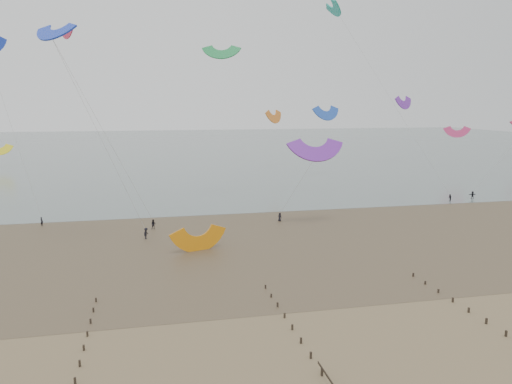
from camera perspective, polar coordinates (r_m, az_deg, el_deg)
ground at (r=44.78m, az=-0.41°, el=-16.75°), size 500.00×500.00×0.00m
sea_and_shore at (r=76.34m, az=-8.78°, el=-5.38°), size 500.00×665.00×0.03m
kitesurfer_lead at (r=90.82m, az=-23.29°, el=-3.12°), size 0.67×0.64×1.54m
kitesurfers at (r=90.17m, az=2.58°, el=-2.34°), size 121.87×19.00×1.79m
grounded_kite at (r=70.40m, az=-6.54°, el=-6.67°), size 8.19×7.19×3.80m
kites_airborne at (r=124.77m, az=-6.93°, el=9.64°), size 250.67×111.81×41.26m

